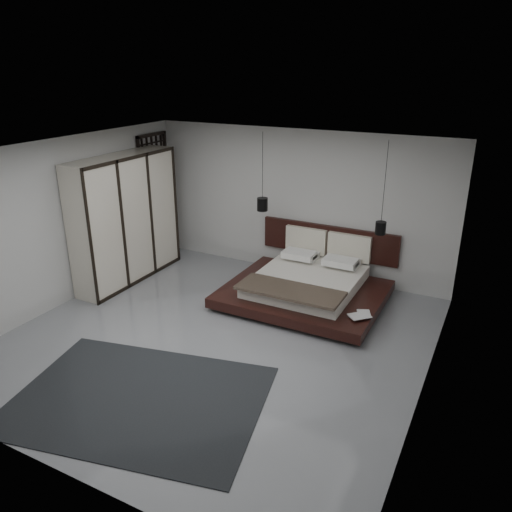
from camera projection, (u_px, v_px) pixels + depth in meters
The scene contains 14 objects.
floor at pixel (217, 338), 7.58m from camera, with size 6.00×6.00×0.00m, color gray.
ceiling at pixel (211, 153), 6.57m from camera, with size 6.00×6.00×0.00m, color white.
wall_back at pixel (297, 203), 9.56m from camera, with size 6.00×6.00×0.00m, color #BABAB7.
wall_front at pixel (43, 355), 4.59m from camera, with size 6.00×6.00×0.00m, color #BABAB7.
wall_left at pixel (62, 223), 8.35m from camera, with size 6.00×6.00×0.00m, color #BABAB7.
wall_right at pixel (434, 294), 5.80m from camera, with size 6.00×6.00×0.00m, color #BABAB7.
lattice_screen at pixel (156, 197), 10.40m from camera, with size 0.05×0.90×2.60m, color black.
bed at pixel (307, 284), 8.77m from camera, with size 2.66×2.34×1.06m.
book_lower at pixel (357, 314), 7.78m from camera, with size 0.20×0.27×0.03m, color #99724C.
book_upper at pixel (356, 313), 7.76m from camera, with size 0.23×0.32×0.02m, color #99724C.
pendant_left at pixel (262, 204), 9.13m from camera, with size 0.20×0.20×1.43m.
pendant_right at pixel (381, 228), 8.25m from camera, with size 0.18×0.18×1.55m.
wardrobe at pixel (126, 219), 9.31m from camera, with size 0.57×2.43×2.38m.
rug at pixel (139, 399), 6.21m from camera, with size 3.06×2.19×0.01m, color black.
Camera 1 is at (3.55, -5.61, 3.92)m, focal length 35.00 mm.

